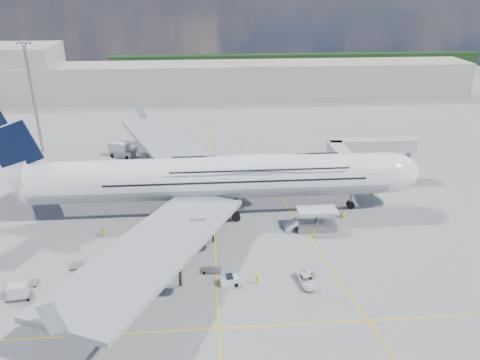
{
  "coord_description": "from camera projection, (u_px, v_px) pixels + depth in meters",
  "views": [
    {
      "loc": [
        -0.99,
        -64.27,
        38.7
      ],
      "look_at": [
        4.69,
        8.0,
        7.1
      ],
      "focal_mm": 35.0,
      "sensor_mm": 36.0,
      "label": 1
    }
  ],
  "objects": [
    {
      "name": "ground",
      "position": [
        215.0,
        242.0,
        74.27
      ],
      "size": [
        300.0,
        300.0,
        0.0
      ],
      "primitive_type": "plane",
      "color": "gray",
      "rests_on": "ground"
    },
    {
      "name": "taxi_line_main",
      "position": [
        215.0,
        242.0,
        74.27
      ],
      "size": [
        0.25,
        220.0,
        0.01
      ],
      "primitive_type": "cube",
      "color": "yellow",
      "rests_on": "ground"
    },
    {
      "name": "taxi_line_cross",
      "position": [
        219.0,
        328.0,
        55.99
      ],
      "size": [
        120.0,
        0.25,
        0.01
      ],
      "primitive_type": "cube",
      "color": "yellow",
      "rests_on": "ground"
    },
    {
      "name": "taxi_line_diag",
      "position": [
        290.0,
        210.0,
        84.41
      ],
      "size": [
        14.16,
        99.06,
        0.01
      ],
      "primitive_type": "cube",
      "rotation": [
        0.0,
        0.0,
        0.14
      ],
      "color": "yellow",
      "rests_on": "ground"
    },
    {
      "name": "airliner",
      "position": [
        214.0,
        177.0,
        80.68
      ],
      "size": [
        77.26,
        79.15,
        23.71
      ],
      "color": "white",
      "rests_on": "ground"
    },
    {
      "name": "jet_bridge",
      "position": [
        361.0,
        151.0,
        92.8
      ],
      "size": [
        18.8,
        12.1,
        8.5
      ],
      "color": "#B7B7BC",
      "rests_on": "ground"
    },
    {
      "name": "cargo_loader",
      "position": [
        315.0,
        222.0,
        77.62
      ],
      "size": [
        8.53,
        3.2,
        3.67
      ],
      "color": "silver",
      "rests_on": "ground"
    },
    {
      "name": "light_mast",
      "position": [
        34.0,
        98.0,
        107.24
      ],
      "size": [
        3.0,
        0.7,
        25.5
      ],
      "color": "gray",
      "rests_on": "ground"
    },
    {
      "name": "terminal",
      "position": [
        206.0,
        81.0,
        158.68
      ],
      "size": [
        180.0,
        16.0,
        12.0
      ],
      "primitive_type": "cube",
      "color": "#B2AD9E",
      "rests_on": "ground"
    },
    {
      "name": "tree_line",
      "position": [
        297.0,
        63.0,
        203.48
      ],
      "size": [
        160.0,
        6.0,
        8.0
      ],
      "primitive_type": "cube",
      "color": "#193814",
      "rests_on": "ground"
    },
    {
      "name": "dolly_row_a",
      "position": [
        18.0,
        291.0,
        60.8
      ],
      "size": [
        3.45,
        2.08,
        2.08
      ],
      "rotation": [
        0.0,
        0.0,
        0.1
      ],
      "color": "gray",
      "rests_on": "ground"
    },
    {
      "name": "dolly_row_b",
      "position": [
        82.0,
        265.0,
        67.66
      ],
      "size": [
        3.46,
        2.12,
        0.48
      ],
      "rotation": [
        0.0,
        0.0,
        0.12
      ],
      "color": "gray",
      "rests_on": "ground"
    },
    {
      "name": "dolly_row_c",
      "position": [
        164.0,
        263.0,
        68.21
      ],
      "size": [
        3.01,
        2.39,
        0.39
      ],
      "rotation": [
        0.0,
        0.0,
        0.43
      ],
      "color": "gray",
      "rests_on": "ground"
    },
    {
      "name": "dolly_back",
      "position": [
        27.0,
        283.0,
        63.72
      ],
      "size": [
        2.93,
        1.65,
        0.42
      ],
      "rotation": [
        0.0,
        0.0,
        0.04
      ],
      "color": "gray",
      "rests_on": "ground"
    },
    {
      "name": "dolly_nose_far",
      "position": [
        306.0,
        276.0,
        65.22
      ],
      "size": [
        2.9,
        2.38,
        0.38
      ],
      "rotation": [
        0.0,
        0.0,
        -0.47
      ],
      "color": "gray",
      "rests_on": "ground"
    },
    {
      "name": "dolly_nose_near",
      "position": [
        212.0,
        270.0,
        66.63
      ],
      "size": [
        2.95,
        1.98,
        0.4
      ],
      "rotation": [
        0.0,
        0.0,
        -0.21
      ],
      "color": "gray",
      "rests_on": "ground"
    },
    {
      "name": "baggage_tug",
      "position": [
        229.0,
        281.0,
        63.63
      ],
      "size": [
        2.62,
        1.45,
        1.56
      ],
      "rotation": [
        0.0,
        0.0,
        0.12
      ],
      "color": "silver",
      "rests_on": "ground"
    },
    {
      "name": "catering_truck_inner",
      "position": [
        186.0,
        171.0,
        95.97
      ],
      "size": [
        7.6,
        4.62,
        4.23
      ],
      "rotation": [
        0.0,
        0.0,
        0.33
      ],
      "color": "gray",
      "rests_on": "ground"
    },
    {
      "name": "catering_truck_outer",
      "position": [
        122.0,
        150.0,
        108.33
      ],
      "size": [
        6.64,
        4.57,
        3.66
      ],
      "rotation": [
        0.0,
        0.0,
        -0.45
      ],
      "color": "gray",
      "rests_on": "ground"
    },
    {
      "name": "service_van",
      "position": [
        307.0,
        280.0,
        63.86
      ],
      "size": [
        2.78,
        4.86,
        1.28
      ],
      "primitive_type": "imported",
      "rotation": [
        0.0,
        0.0,
        0.15
      ],
      "color": "white",
      "rests_on": "ground"
    },
    {
      "name": "crew_nose",
      "position": [
        372.0,
        194.0,
        88.4
      ],
      "size": [
        0.74,
        0.59,
        1.76
      ],
      "primitive_type": "imported",
      "rotation": [
        0.0,
        0.0,
        0.29
      ],
      "color": "#AFDA17",
      "rests_on": "ground"
    },
    {
      "name": "crew_loader",
      "position": [
        315.0,
        234.0,
        74.87
      ],
      "size": [
        0.93,
        0.85,
        1.57
      ],
      "primitive_type": "imported",
      "rotation": [
        0.0,
        0.0,
        -0.41
      ],
      "color": "#D7FF1A",
      "rests_on": "ground"
    },
    {
      "name": "crew_wing",
      "position": [
        102.0,
        231.0,
        75.38
      ],
      "size": [
        0.68,
        1.19,
        1.91
      ],
      "primitive_type": "imported",
      "rotation": [
        0.0,
        0.0,
        1.37
      ],
      "color": "#EAFC1A",
      "rests_on": "ground"
    },
    {
      "name": "crew_van",
      "position": [
        343.0,
        214.0,
        81.36
      ],
      "size": [
        0.73,
        0.89,
        1.56
      ],
      "primitive_type": "imported",
      "rotation": [
        0.0,
        0.0,
        1.93
      ],
      "color": "#D4E818",
      "rests_on": "ground"
    },
    {
      "name": "crew_tug",
      "position": [
        257.0,
        280.0,
        63.54
      ],
      "size": [
        1.12,
        0.66,
        1.7
      ],
      "primitive_type": "imported",
      "rotation": [
        0.0,
        0.0,
        -0.03
      ],
      "color": "#B6F91A",
      "rests_on": "ground"
    },
    {
      "name": "cone_nose",
      "position": [
        402.0,
        187.0,
        93.06
      ],
      "size": [
        0.42,
        0.42,
        0.53
      ],
      "color": "orange",
      "rests_on": "ground"
    },
    {
      "name": "cone_wing_left_inner",
      "position": [
        200.0,
        173.0,
        99.58
      ],
      "size": [
        0.48,
        0.48,
        0.61
      ],
      "color": "orange",
      "rests_on": "ground"
    },
    {
      "name": "cone_wing_left_outer",
      "position": [
        153.0,
        162.0,
        105.33
      ],
      "size": [
        0.49,
        0.49,
        0.62
      ],
      "color": "orange",
      "rests_on": "ground"
    },
    {
      "name": "cone_wing_right_inner",
      "position": [
        153.0,
        234.0,
        76.1
      ],
      "size": [
        0.42,
        0.42,
        0.53
      ],
      "color": "orange",
      "rests_on": "ground"
    },
    {
      "name": "cone_wing_right_outer",
      "position": [
        103.0,
        292.0,
        61.98
      ],
      "size": [
        0.42,
        0.42,
        0.53
      ],
      "color": "orange",
      "rests_on": "ground"
    }
  ]
}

